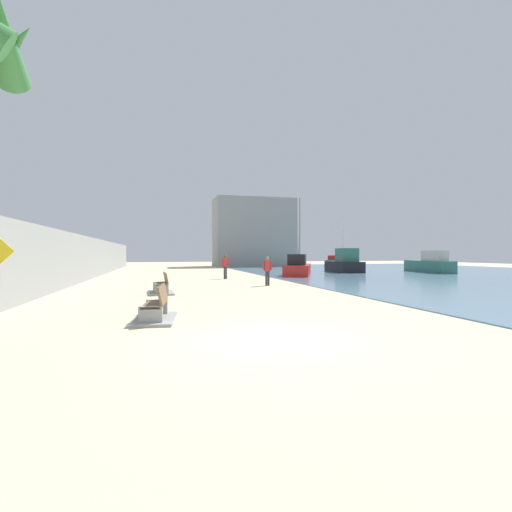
% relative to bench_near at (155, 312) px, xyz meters
% --- Properties ---
extents(ground_plane, '(120.00, 120.00, 0.00)m').
position_rel_bench_near_xyz_m(ground_plane, '(2.40, 15.01, -0.23)').
color(ground_plane, '#C6B793').
extents(seawall, '(0.80, 64.00, 3.04)m').
position_rel_bench_near_xyz_m(seawall, '(-5.10, 15.01, 1.28)').
color(seawall, gray).
rests_on(seawall, ground).
extents(water_bay, '(36.00, 68.00, 0.04)m').
position_rel_bench_near_xyz_m(water_bay, '(26.40, 15.01, -0.21)').
color(water_bay, slate).
rests_on(water_bay, ground).
extents(bench_near, '(1.31, 2.20, 0.98)m').
position_rel_bench_near_xyz_m(bench_near, '(0.00, 0.00, 0.00)').
color(bench_near, gray).
rests_on(bench_near, ground).
extents(bench_far, '(1.22, 2.16, 0.98)m').
position_rel_bench_near_xyz_m(bench_far, '(0.18, 7.19, 0.00)').
color(bench_far, gray).
rests_on(bench_far, ground).
extents(person_walking, '(0.53, 0.23, 1.68)m').
position_rel_bench_near_xyz_m(person_walking, '(6.12, 10.02, 0.75)').
color(person_walking, '#333338').
rests_on(person_walking, ground).
extents(person_standing, '(0.50, 0.29, 1.77)m').
position_rel_bench_near_xyz_m(person_standing, '(4.74, 16.33, 0.81)').
color(person_standing, '#333338').
rests_on(person_standing, ground).
extents(boat_mid_bay, '(2.47, 6.83, 2.10)m').
position_rel_bench_near_xyz_m(boat_mid_bay, '(25.51, 20.33, 0.59)').
color(boat_mid_bay, '#337060').
rests_on(boat_mid_bay, water_bay).
extents(boat_outer, '(2.73, 5.24, 5.52)m').
position_rel_bench_near_xyz_m(boat_outer, '(17.75, 22.86, 0.66)').
color(boat_outer, black).
rests_on(boat_outer, water_bay).
extents(boat_far_right, '(4.84, 7.58, 7.21)m').
position_rel_bench_near_xyz_m(boat_far_right, '(11.52, 19.37, 0.47)').
color(boat_far_right, red).
rests_on(boat_far_right, water_bay).
extents(boat_distant, '(4.70, 6.74, 5.89)m').
position_rel_bench_near_xyz_m(boat_distant, '(24.90, 40.15, 0.42)').
color(boat_distant, '#337060').
rests_on(boat_distant, water_bay).
extents(harbor_building, '(12.00, 6.00, 9.90)m').
position_rel_bench_near_xyz_m(harbor_building, '(13.73, 43.01, 4.71)').
color(harbor_building, gray).
rests_on(harbor_building, ground).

